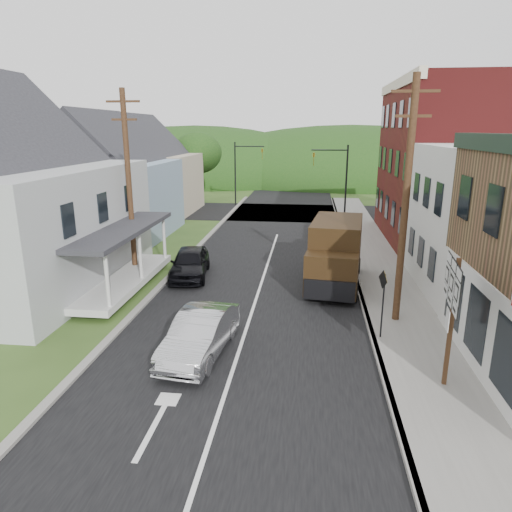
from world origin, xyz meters
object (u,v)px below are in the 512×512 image
(delivery_van, at_px, (335,254))
(dark_sedan, at_px, (190,263))
(route_sign_cluster, at_px, (451,304))
(silver_sedan, at_px, (200,335))
(warning_sign, at_px, (383,295))

(delivery_van, bearing_deg, dark_sedan, -176.38)
(route_sign_cluster, bearing_deg, silver_sedan, 177.93)
(route_sign_cluster, height_order, warning_sign, route_sign_cluster)
(silver_sedan, distance_m, dark_sedan, 8.30)
(silver_sedan, height_order, dark_sedan, dark_sedan)
(route_sign_cluster, bearing_deg, warning_sign, 121.59)
(delivery_van, height_order, route_sign_cluster, route_sign_cluster)
(dark_sedan, relative_size, delivery_van, 0.75)
(silver_sedan, distance_m, route_sign_cluster, 7.65)
(route_sign_cluster, bearing_deg, delivery_van, 113.97)
(silver_sedan, distance_m, warning_sign, 6.33)
(route_sign_cluster, bearing_deg, dark_sedan, 143.95)
(silver_sedan, height_order, delivery_van, delivery_van)
(delivery_van, relative_size, route_sign_cluster, 1.54)
(silver_sedan, xyz_separation_m, dark_sedan, (-2.43, 7.94, 0.02))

